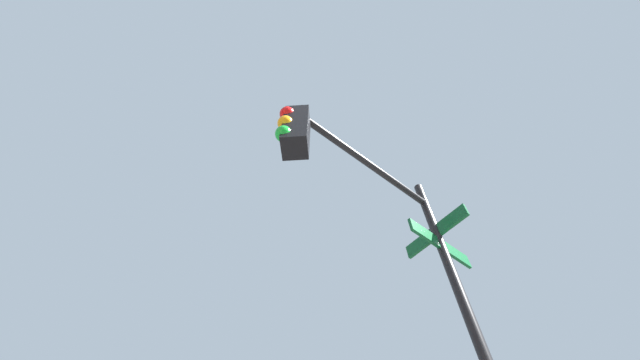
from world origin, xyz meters
name	(u,v)px	position (x,y,z in m)	size (l,w,h in m)	color
traffic_signal_near	(383,223)	(-6.10, -6.29, 3.78)	(2.32, 2.09, 5.34)	black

